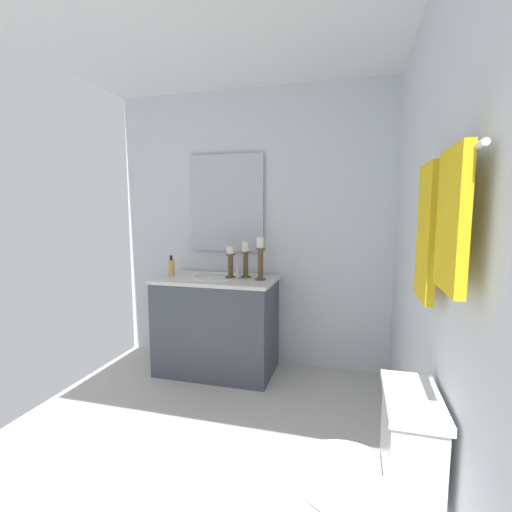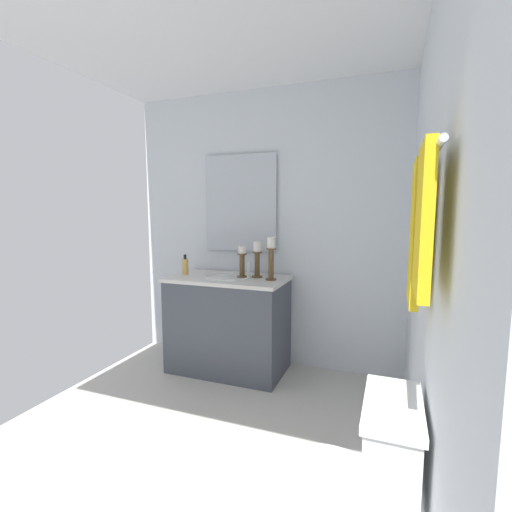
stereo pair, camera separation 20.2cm
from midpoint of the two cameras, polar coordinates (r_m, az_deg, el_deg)
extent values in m
cube|color=beige|center=(2.52, -7.28, -26.73)|extent=(2.64, 2.50, 0.02)
cube|color=silver|center=(1.87, 28.22, 1.14)|extent=(2.64, 0.04, 2.45)
cube|color=silver|center=(3.33, 3.11, 4.15)|extent=(0.04, 2.50, 2.45)
cube|color=white|center=(2.36, -8.39, 33.93)|extent=(2.64, 2.50, 0.02)
cube|color=#474C56|center=(3.25, -2.53, -10.76)|extent=(0.55, 0.98, 0.80)
cube|color=silver|center=(3.15, -2.57, -3.57)|extent=(0.58, 1.01, 0.03)
sphere|color=black|center=(3.54, -9.47, -8.69)|extent=(0.02, 0.02, 0.02)
sphere|color=black|center=(3.38, -11.18, -9.49)|extent=(0.02, 0.02, 0.02)
ellipsoid|color=white|center=(3.15, -2.57, -4.19)|extent=(0.38, 0.30, 0.11)
torus|color=white|center=(3.14, -2.58, -3.23)|extent=(0.40, 0.40, 0.02)
cylinder|color=silver|center=(3.06, 0.69, -2.24)|extent=(0.02, 0.02, 0.14)
cube|color=silver|center=(3.35, -0.73, 8.22)|extent=(0.02, 0.69, 0.87)
cylinder|color=brown|center=(3.02, 4.27, -3.64)|extent=(0.09, 0.09, 0.01)
cylinder|color=brown|center=(3.00, 4.29, -1.39)|extent=(0.04, 0.04, 0.25)
cylinder|color=brown|center=(2.98, 4.32, 1.11)|extent=(0.08, 0.08, 0.01)
cylinder|color=white|center=(2.97, 4.33, 2.05)|extent=(0.06, 0.06, 0.09)
cylinder|color=brown|center=(3.13, 2.04, -3.24)|extent=(0.09, 0.09, 0.01)
cylinder|color=brown|center=(3.11, 2.05, -1.45)|extent=(0.04, 0.04, 0.21)
cylinder|color=brown|center=(3.10, 2.06, 0.58)|extent=(0.08, 0.08, 0.01)
cylinder|color=white|center=(3.09, 2.07, 1.47)|extent=(0.06, 0.06, 0.09)
cylinder|color=brown|center=(3.13, -0.33, -3.23)|extent=(0.09, 0.09, 0.01)
cylinder|color=brown|center=(3.12, -0.33, -1.59)|extent=(0.04, 0.04, 0.19)
cylinder|color=brown|center=(3.10, -0.33, 0.29)|extent=(0.08, 0.08, 0.01)
cylinder|color=white|center=(3.10, -0.33, 0.97)|extent=(0.06, 0.06, 0.06)
cylinder|color=#E5B259|center=(3.30, -9.25, -1.68)|extent=(0.06, 0.06, 0.14)
cylinder|color=black|center=(3.28, -9.28, -0.12)|extent=(0.02, 0.02, 0.04)
ellipsoid|color=white|center=(1.67, 14.80, -32.96)|extent=(0.38, 0.46, 0.24)
cylinder|color=white|center=(1.62, 14.91, -30.79)|extent=(0.39, 0.39, 0.03)
cube|color=white|center=(1.53, 24.29, -26.40)|extent=(0.36, 0.17, 0.32)
cube|color=white|center=(1.45, 24.66, -20.56)|extent=(0.38, 0.19, 0.03)
cylinder|color=silver|center=(1.33, 29.48, 12.97)|extent=(0.74, 0.02, 0.02)
cube|color=yellow|center=(1.51, 27.20, 3.11)|extent=(0.26, 0.03, 0.52)
cube|color=yellow|center=(1.14, 29.42, 4.79)|extent=(0.26, 0.03, 0.41)
camera|label=1|loc=(0.10, -87.23, 0.34)|focal=25.68mm
camera|label=2|loc=(0.10, 92.77, -0.34)|focal=25.68mm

